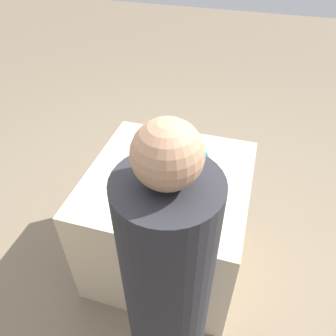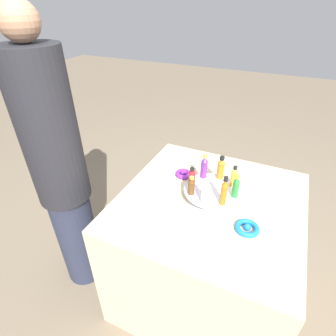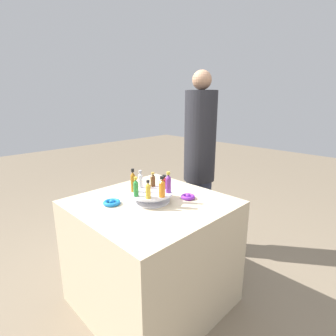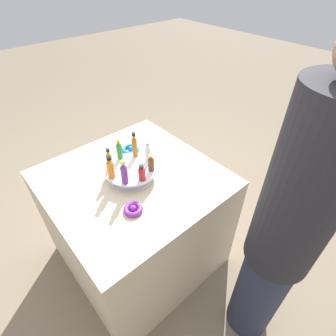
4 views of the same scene
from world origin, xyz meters
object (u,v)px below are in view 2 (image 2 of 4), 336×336
object	(u,v)px
bottle_purple	(204,167)
bottle_gold	(234,177)
bottle_red	(192,176)
display_stand	(212,194)
bottle_amber	(224,192)
bottle_clear	(204,193)
bottle_green	(236,187)
bottle_orange	(221,168)
ribbon_bow_purple	(183,174)
ribbon_bow_blue	(247,228)
person_figure	(61,175)
bottle_brown	(191,186)

from	to	relation	value
bottle_purple	bottle_gold	distance (m)	0.16
bottle_red	bottle_gold	world-z (taller)	bottle_gold
display_stand	bottle_amber	xyz separation A→B (m)	(-0.07, 0.08, 0.10)
bottle_red	bottle_clear	world-z (taller)	bottle_clear
bottle_purple	bottle_green	size ratio (longest dim) A/B	1.12
display_stand	bottle_orange	size ratio (longest dim) A/B	2.16
bottle_green	bottle_orange	bearing A→B (deg)	-48.66
bottle_green	ribbon_bow_purple	size ratio (longest dim) A/B	1.30
ribbon_bow_blue	person_figure	xyz separation A→B (m)	(0.95, 0.08, 0.05)
bottle_amber	bottle_purple	bearing A→B (deg)	-48.66
bottle_red	bottle_brown	bearing A→B (deg)	108.84
bottle_purple	bottle_green	world-z (taller)	bottle_purple
bottle_brown	bottle_clear	xyz separation A→B (m)	(-0.08, 0.04, 0.01)
bottle_gold	person_figure	world-z (taller)	person_figure
bottle_brown	person_figure	distance (m)	0.69
bottle_orange	bottle_brown	bearing A→B (deg)	63.84
bottle_amber	bottle_gold	distance (m)	0.16
display_stand	ribbon_bow_purple	distance (m)	0.24
bottle_red	ribbon_bow_blue	bearing A→B (deg)	155.82
display_stand	bottle_gold	xyz separation A→B (m)	(-0.08, -0.07, 0.08)
ribbon_bow_blue	bottle_clear	bearing A→B (deg)	-6.31
bottle_clear	bottle_green	world-z (taller)	bottle_green
bottle_purple	bottle_amber	xyz separation A→B (m)	(-0.14, 0.16, 0.01)
bottle_purple	bottle_red	world-z (taller)	bottle_purple
bottle_gold	person_figure	size ratio (longest dim) A/B	0.07
bottle_green	ribbon_bow_purple	bearing A→B (deg)	-24.18
bottle_brown	bottle_purple	bearing A→B (deg)	-93.66
bottle_red	bottle_orange	size ratio (longest dim) A/B	0.70
bottle_purple	bottle_gold	size ratio (longest dim) A/B	1.18
bottle_amber	bottle_orange	world-z (taller)	bottle_amber
ribbon_bow_blue	ribbon_bow_purple	distance (m)	0.48
bottle_purple	person_figure	bearing A→B (deg)	23.76
bottle_brown	bottle_clear	size ratio (longest dim) A/B	0.82
bottle_red	ribbon_bow_blue	distance (m)	0.35
bottle_green	person_figure	distance (m)	0.89
bottle_clear	bottle_orange	distance (m)	0.22
display_stand	person_figure	xyz separation A→B (m)	(0.75, 0.22, 0.03)
bottle_purple	bottle_orange	world-z (taller)	bottle_purple
bottle_purple	bottle_brown	distance (m)	0.16
bottle_green	ribbon_bow_purple	xyz separation A→B (m)	(0.31, -0.14, -0.10)
bottle_orange	person_figure	bearing A→B (deg)	23.27
bottle_purple	person_figure	distance (m)	0.74
bottle_red	bottle_gold	size ratio (longest dim) A/B	0.79
ribbon_bow_blue	bottle_purple	bearing A→B (deg)	-38.13
bottle_amber	ribbon_bow_blue	size ratio (longest dim) A/B	1.39
bottle_green	ribbon_bow_blue	distance (m)	0.19
bottle_amber	ribbon_bow_blue	xyz separation A→B (m)	(-0.13, 0.05, -0.12)
bottle_gold	bottle_purple	bearing A→B (deg)	-3.66
bottle_red	bottle_clear	xyz separation A→B (m)	(-0.10, 0.12, 0.01)
bottle_amber	person_figure	bearing A→B (deg)	9.28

